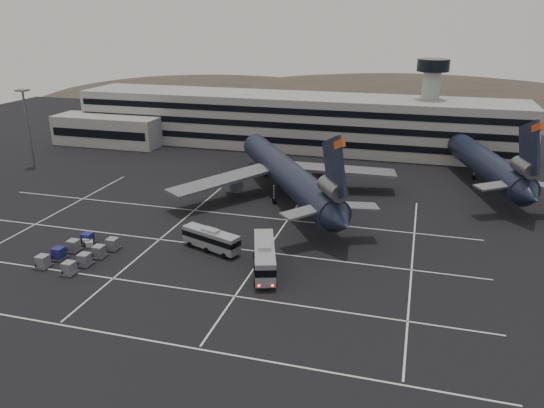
{
  "coord_description": "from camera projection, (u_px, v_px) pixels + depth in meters",
  "views": [
    {
      "loc": [
        33.26,
        -67.3,
        35.02
      ],
      "look_at": [
        10.81,
        12.08,
        5.0
      ],
      "focal_mm": 35.0,
      "sensor_mm": 36.0,
      "label": 1
    }
  ],
  "objects": [
    {
      "name": "trijet_main",
      "position": [
        288.0,
        174.0,
        102.98
      ],
      "size": [
        41.08,
        51.38,
        18.08
      ],
      "rotation": [
        0.0,
        0.0,
        0.56
      ],
      "color": "black",
      "rests_on": "ground"
    },
    {
      "name": "terminal",
      "position": [
        282.0,
        121.0,
        144.06
      ],
      "size": [
        125.0,
        26.0,
        24.0
      ],
      "color": "gray",
      "rests_on": "ground"
    },
    {
      "name": "hills",
      "position": [
        384.0,
        125.0,
        234.59
      ],
      "size": [
        352.0,
        180.0,
        44.0
      ],
      "color": "#38332B",
      "rests_on": "ground"
    },
    {
      "name": "uld_cluster",
      "position": [
        79.0,
        253.0,
        79.63
      ],
      "size": [
        8.64,
        12.25,
        1.87
      ],
      "rotation": [
        0.0,
        0.0,
        -0.16
      ],
      "color": "#2D2D30",
      "rests_on": "ground"
    },
    {
      "name": "ground",
      "position": [
        183.0,
        254.0,
        81.34
      ],
      "size": [
        260.0,
        260.0,
        0.0
      ],
      "primitive_type": "plane",
      "color": "black",
      "rests_on": "ground"
    },
    {
      "name": "bus_far",
      "position": [
        211.0,
        239.0,
        81.92
      ],
      "size": [
        10.33,
        5.71,
        3.58
      ],
      "rotation": [
        0.0,
        0.0,
        1.22
      ],
      "color": "#A0A2A8",
      "rests_on": "ground"
    },
    {
      "name": "trijet_far",
      "position": [
        478.0,
        157.0,
        114.47
      ],
      "size": [
        23.87,
        56.83,
        18.08
      ],
      "rotation": [
        0.0,
        0.0,
        0.27
      ],
      "color": "black",
      "rests_on": "ground"
    },
    {
      "name": "bus_near",
      "position": [
        265.0,
        256.0,
        75.17
      ],
      "size": [
        6.54,
        12.65,
        4.37
      ],
      "rotation": [
        0.0,
        0.0,
        0.31
      ],
      "color": "#A0A2A8",
      "rests_on": "ground"
    },
    {
      "name": "tug_b",
      "position": [
        89.0,
        242.0,
        83.98
      ],
      "size": [
        2.14,
        2.34,
        1.29
      ],
      "rotation": [
        0.0,
        0.0,
        0.6
      ],
      "color": "beige",
      "rests_on": "ground"
    },
    {
      "name": "lightpole_left",
      "position": [
        27.0,
        118.0,
        123.01
      ],
      "size": [
        2.4,
        2.4,
        18.28
      ],
      "color": "slate",
      "rests_on": "ground"
    },
    {
      "name": "lane_markings",
      "position": [
        191.0,
        253.0,
        81.75
      ],
      "size": [
        90.0,
        55.62,
        0.01
      ],
      "color": "silver",
      "rests_on": "ground"
    }
  ]
}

